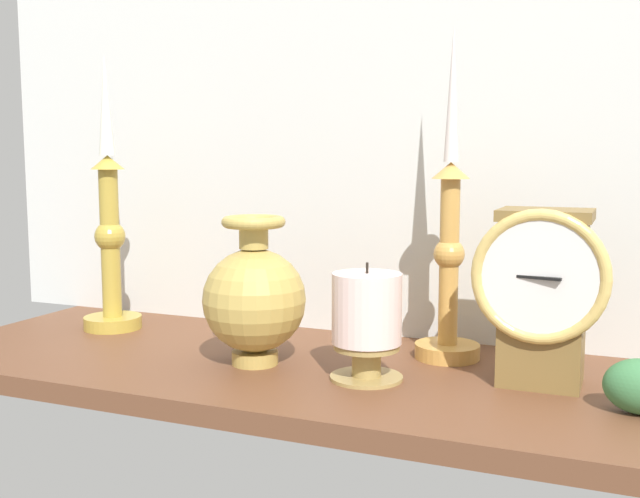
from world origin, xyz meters
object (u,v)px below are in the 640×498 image
brass_vase_bulbous (254,297)px  candlestick_tall_center (449,255)px  candlestick_tall_left (110,235)px  pillar_candle_front (367,320)px  mantel_clock (542,292)px

brass_vase_bulbous → candlestick_tall_center: bearing=29.2°
candlestick_tall_center → brass_vase_bulbous: (-20.71, -11.57, -4.81)cm
candlestick_tall_left → candlestick_tall_center: size_ratio=0.96×
candlestick_tall_left → pillar_candle_front: bearing=-12.7°
candlestick_tall_center → candlestick_tall_left: bearing=-176.8°
mantel_clock → pillar_candle_front: mantel_clock is taller
candlestick_tall_center → pillar_candle_front: (-6.28, -12.30, -6.18)cm
brass_vase_bulbous → pillar_candle_front: 14.51cm
mantel_clock → candlestick_tall_center: size_ratio=0.48×
candlestick_tall_left → pillar_candle_front: 43.94cm
mantel_clock → candlestick_tall_center: bearing=149.0°
brass_vase_bulbous → pillar_candle_front: brass_vase_bulbous is taller
candlestick_tall_left → pillar_candle_front: candlestick_tall_left is taller
candlestick_tall_left → candlestick_tall_center: (48.61, 2.72, -0.69)cm
candlestick_tall_left → brass_vase_bulbous: bearing=-17.6°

